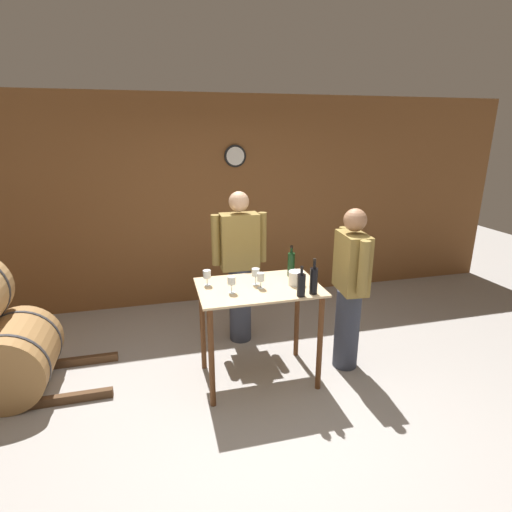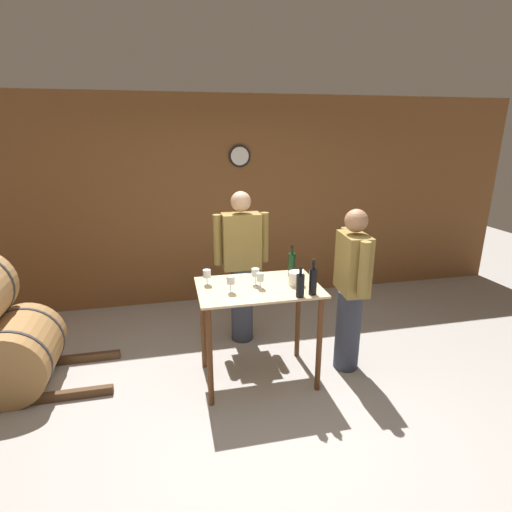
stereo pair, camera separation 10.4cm
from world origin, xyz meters
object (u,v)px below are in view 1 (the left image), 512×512
wine_bottle_far_left (301,284)px  wine_glass_near_center (231,281)px  wine_glass_near_left (207,275)px  wine_glass_near_right (256,273)px  wine_glass_far_side (261,278)px  wine_bottle_left (291,264)px  person_visitor_with_scarf (240,265)px  person_host (350,287)px  ice_bucket (296,278)px  wine_bottle_center (314,280)px

wine_bottle_far_left → wine_glass_near_center: wine_bottle_far_left is taller
wine_glass_near_left → wine_glass_near_center: 0.29m
wine_glass_near_right → wine_glass_far_side: (0.02, -0.09, -0.01)m
wine_bottle_left → person_visitor_with_scarf: 0.73m
wine_glass_near_center → person_host: person_host is taller
person_visitor_with_scarf → wine_glass_near_right: bearing=-90.9°
wine_glass_near_center → wine_glass_near_right: size_ratio=0.97×
wine_glass_near_center → wine_glass_far_side: wine_glass_near_center is taller
wine_glass_near_center → person_visitor_with_scarf: (0.25, 0.87, -0.16)m
wine_glass_far_side → person_host: size_ratio=0.09×
wine_bottle_far_left → wine_glass_far_side: (-0.28, 0.25, -0.01)m
person_host → person_visitor_with_scarf: 1.19m
wine_glass_near_left → ice_bucket: wine_glass_near_left is taller
wine_bottle_far_left → wine_bottle_left: size_ratio=0.88×
wine_glass_near_left → person_visitor_with_scarf: bearing=56.1°
wine_glass_near_left → wine_glass_near_center: (0.18, -0.22, 0.01)m
wine_bottle_far_left → ice_bucket: wine_bottle_far_left is taller
wine_glass_near_left → ice_bucket: size_ratio=1.02×
ice_bucket → wine_bottle_far_left: bearing=-101.0°
wine_glass_near_left → person_host: 1.35m
wine_glass_near_right → ice_bucket: bearing=-13.3°
wine_bottle_center → wine_glass_near_right: (-0.42, 0.32, -0.01)m
wine_bottle_far_left → wine_glass_far_side: bearing=138.0°
wine_glass_far_side → wine_bottle_far_left: bearing=-42.0°
wine_glass_far_side → person_host: person_host is taller
wine_bottle_far_left → person_visitor_with_scarf: 1.13m
wine_bottle_far_left → wine_glass_near_left: (-0.72, 0.43, -0.00)m
wine_glass_near_center → wine_glass_far_side: (0.27, 0.04, -0.01)m
person_visitor_with_scarf → ice_bucket: bearing=-67.3°
wine_bottle_far_left → person_host: 0.70m
wine_glass_near_left → ice_bucket: 0.79m
wine_bottle_center → wine_glass_near_left: bearing=153.9°
ice_bucket → person_visitor_with_scarf: (-0.34, 0.82, -0.12)m
wine_bottle_left → person_host: (0.53, -0.19, -0.22)m
wine_bottle_far_left → wine_glass_far_side: wine_bottle_far_left is taller
person_host → wine_bottle_left: bearing=160.8°
wine_glass_near_right → person_host: 0.94m
wine_bottle_center → ice_bucket: wine_bottle_center is taller
person_host → wine_glass_near_left: bearing=173.9°
wine_bottle_center → person_visitor_with_scarf: (-0.41, 1.06, -0.18)m
wine_glass_near_center → wine_glass_near_right: (0.24, 0.13, 0.00)m
wine_bottle_far_left → wine_glass_near_center: bearing=158.9°
wine_bottle_far_left → wine_glass_near_left: wine_bottle_far_left is taller
wine_bottle_left → wine_glass_near_center: 0.68m
wine_glass_far_side → person_host: 0.91m
person_host → wine_glass_far_side: bearing=-177.4°
wine_bottle_left → ice_bucket: wine_bottle_left is taller
wine_glass_near_right → person_visitor_with_scarf: size_ratio=0.09×
wine_bottle_far_left → wine_glass_near_left: bearing=149.0°
wine_glass_far_side → ice_bucket: 0.33m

